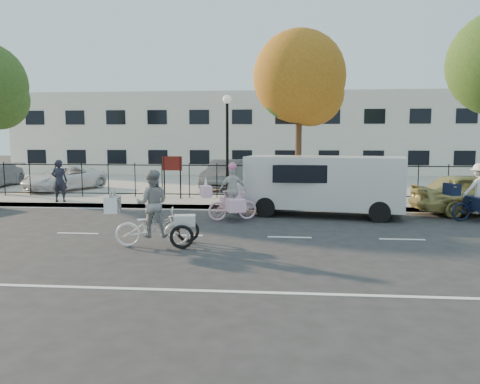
# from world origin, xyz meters

# --- Properties ---
(ground) EXTENTS (120.00, 120.00, 0.00)m
(ground) POSITION_xyz_m (0.00, 0.00, 0.00)
(ground) COLOR #333334
(road_markings) EXTENTS (60.00, 9.52, 0.01)m
(road_markings) POSITION_xyz_m (0.00, 0.00, 0.01)
(road_markings) COLOR silver
(road_markings) RESTS_ON ground
(curb) EXTENTS (60.00, 0.10, 0.15)m
(curb) POSITION_xyz_m (0.00, 5.05, 0.07)
(curb) COLOR #A8A399
(curb) RESTS_ON ground
(sidewalk) EXTENTS (60.00, 2.20, 0.15)m
(sidewalk) POSITION_xyz_m (0.00, 6.10, 0.07)
(sidewalk) COLOR #A8A399
(sidewalk) RESTS_ON ground
(parking_lot) EXTENTS (60.00, 15.60, 0.15)m
(parking_lot) POSITION_xyz_m (0.00, 15.00, 0.07)
(parking_lot) COLOR #A8A399
(parking_lot) RESTS_ON ground
(iron_fence) EXTENTS (58.00, 0.06, 1.50)m
(iron_fence) POSITION_xyz_m (0.00, 7.20, 0.90)
(iron_fence) COLOR black
(iron_fence) RESTS_ON sidewalk
(building) EXTENTS (34.00, 10.00, 6.00)m
(building) POSITION_xyz_m (0.00, 25.00, 3.00)
(building) COLOR silver
(building) RESTS_ON ground
(lamppost) EXTENTS (0.36, 0.36, 4.33)m
(lamppost) POSITION_xyz_m (0.50, 6.80, 3.11)
(lamppost) COLOR black
(lamppost) RESTS_ON sidewalk
(street_sign) EXTENTS (0.85, 0.06, 1.80)m
(street_sign) POSITION_xyz_m (-1.85, 6.80, 1.42)
(street_sign) COLOR black
(street_sign) RESTS_ON sidewalk
(zebra_trike) EXTENTS (2.25, 1.09, 1.92)m
(zebra_trike) POSITION_xyz_m (-0.43, -1.35, 0.74)
(zebra_trike) COLOR white
(zebra_trike) RESTS_ON ground
(unicorn_bike) EXTENTS (1.93, 1.41, 1.92)m
(unicorn_bike) POSITION_xyz_m (1.13, 2.55, 0.71)
(unicorn_bike) COLOR #FFC2D1
(unicorn_bike) RESTS_ON ground
(bull_bike) EXTENTS (2.08, 1.45, 1.89)m
(bull_bike) POSITION_xyz_m (9.19, 3.19, 0.76)
(bull_bike) COLOR #101938
(bull_bike) RESTS_ON ground
(white_van) EXTENTS (6.14, 2.93, 2.07)m
(white_van) POSITION_xyz_m (4.14, 3.80, 1.15)
(white_van) COLOR silver
(white_van) RESTS_ON ground
(gold_sedan) EXTENTS (4.57, 2.35, 1.49)m
(gold_sedan) POSITION_xyz_m (9.64, 4.50, 0.74)
(gold_sedan) COLOR tan
(gold_sedan) RESTS_ON ground
(pedestrian) EXTENTS (0.67, 0.49, 1.71)m
(pedestrian) POSITION_xyz_m (-6.15, 5.40, 1.00)
(pedestrian) COLOR black
(pedestrian) RESTS_ON sidewalk
(lot_car_b) EXTENTS (3.39, 4.74, 1.20)m
(lot_car_b) POSITION_xyz_m (-7.94, 9.56, 0.75)
(lot_car_b) COLOR white
(lot_car_b) RESTS_ON parking_lot
(lot_car_c) EXTENTS (2.20, 4.63, 1.47)m
(lot_car_c) POSITION_xyz_m (-0.07, 11.19, 0.88)
(lot_car_c) COLOR #494D51
(lot_car_c) RESTS_ON parking_lot
(lot_car_d) EXTENTS (2.17, 3.93, 1.27)m
(lot_car_d) POSITION_xyz_m (2.60, 10.09, 0.78)
(lot_car_d) COLOR #A4A7AB
(lot_car_d) RESTS_ON parking_lot
(tree_mid) EXTENTS (4.03, 4.03, 7.39)m
(tree_mid) POSITION_xyz_m (3.64, 8.26, 5.17)
(tree_mid) COLOR #442D1D
(tree_mid) RESTS_ON ground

